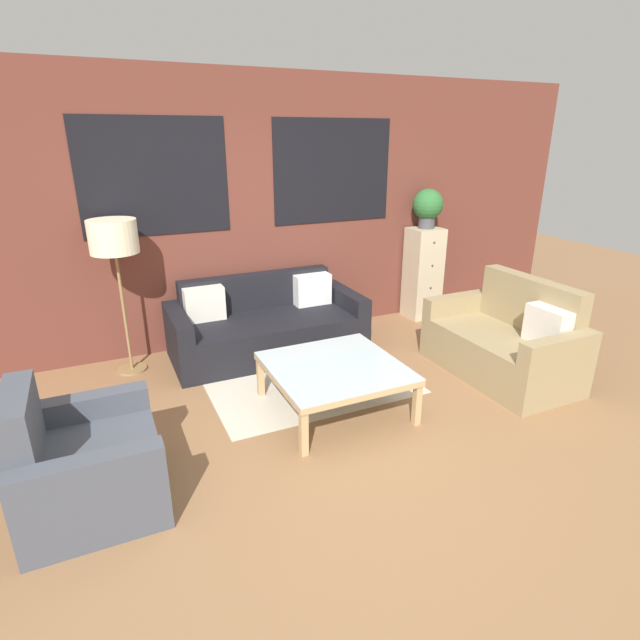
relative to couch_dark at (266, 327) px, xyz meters
The scene contains 10 objects.
ground_plane 1.97m from the couch_dark, 88.87° to the right, with size 16.00×16.00×0.00m, color #8E6642.
wall_back_brick 1.23m from the couch_dark, 85.50° to the left, with size 8.40×0.09×2.80m.
rug 0.82m from the couch_dark, 81.21° to the right, with size 1.84×1.46×0.00m.
couch_dark is the anchor object (origin of this frame).
settee_vintage 2.39m from the couch_dark, 37.63° to the right, with size 0.80×1.43×0.92m.
armchair_corner 2.51m from the couch_dark, 135.20° to the right, with size 0.80×0.89×0.84m.
coffee_table 1.39m from the couch_dark, 85.10° to the right, with size 1.05×1.05×0.41m.
floor_lamp 1.70m from the couch_dark, behind, with size 0.43×0.43×1.48m.
drawer_cabinet 2.17m from the couch_dark, ahead, with size 0.39×0.36×1.12m.
potted_plant 2.42m from the couch_dark, ahead, with size 0.36×0.36×0.46m.
Camera 1 is at (-1.58, -2.74, 2.18)m, focal length 28.00 mm.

